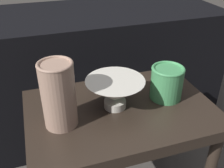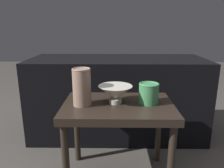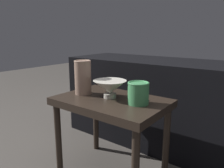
# 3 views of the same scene
# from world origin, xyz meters

# --- Properties ---
(table) EXTENTS (0.59, 0.39, 0.45)m
(table) POSITION_xyz_m (0.00, 0.00, 0.39)
(table) COLOR #2D231C
(table) RESTS_ON ground_plane
(couch_backdrop) EXTENTS (1.32, 0.50, 0.61)m
(couch_backdrop) POSITION_xyz_m (0.00, 0.54, 0.31)
(couch_backdrop) COLOR black
(couch_backdrop) RESTS_ON ground_plane
(bowl) EXTENTS (0.18, 0.18, 0.10)m
(bowl) POSITION_xyz_m (-0.02, 0.01, 0.51)
(bowl) COLOR silver
(bowl) RESTS_ON table
(vase_textured_left) EXTENTS (0.10, 0.10, 0.20)m
(vase_textured_left) POSITION_xyz_m (-0.19, -0.02, 0.55)
(vase_textured_left) COLOR tan
(vase_textured_left) RESTS_ON table
(vase_colorful_right) EXTENTS (0.11, 0.11, 0.11)m
(vase_colorful_right) POSITION_xyz_m (0.16, 0.01, 0.51)
(vase_colorful_right) COLOR #47995B
(vase_colorful_right) RESTS_ON table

